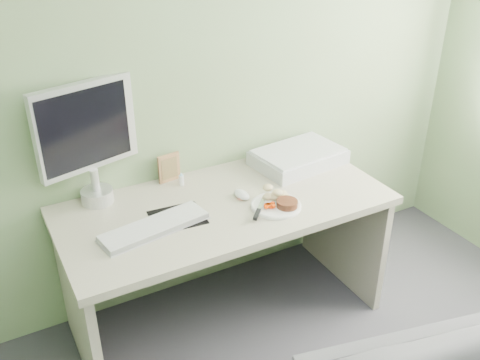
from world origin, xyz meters
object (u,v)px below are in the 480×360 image
scanner (298,158)px  monitor (88,137)px  plate (276,206)px  desk (225,233)px

scanner → monitor: 1.13m
plate → monitor: 0.93m
plate → scanner: scanner is taller
monitor → plate: bearing=-48.5°
scanner → monitor: size_ratio=0.81×
desk → monitor: 0.81m
desk → plate: bearing=-38.8°
desk → plate: (0.19, -0.16, 0.19)m
monitor → scanner: bearing=-23.1°
monitor → desk: bearing=-46.1°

